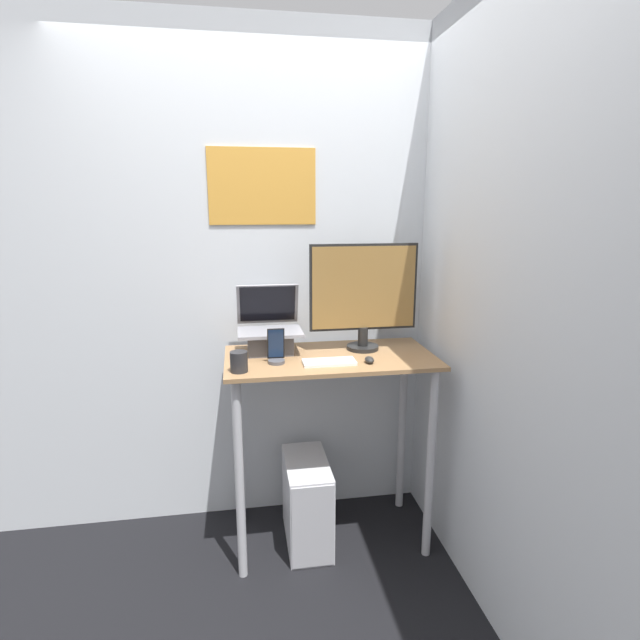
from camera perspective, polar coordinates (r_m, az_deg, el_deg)
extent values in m
plane|color=black|center=(2.68, 2.20, -26.75)|extent=(12.00, 12.00, 0.00)
cube|color=silver|center=(2.69, -0.16, 4.22)|extent=(6.00, 0.05, 2.60)
cube|color=gold|center=(2.60, -6.61, 14.93)|extent=(0.54, 0.01, 0.38)
cube|color=silver|center=(2.29, 17.11, 2.08)|extent=(0.05, 6.00, 2.60)
cube|color=#936D47|center=(2.43, 1.16, -4.33)|extent=(1.01, 0.53, 0.02)
cylinder|color=#B7B7BC|center=(2.40, -9.17, -17.80)|extent=(0.04, 0.04, 0.98)
cylinder|color=#B7B7BC|center=(2.56, 12.49, -15.90)|extent=(0.04, 0.04, 0.98)
cylinder|color=#B7B7BC|center=(2.77, -9.24, -13.33)|extent=(0.04, 0.04, 0.98)
cylinder|color=#B7B7BC|center=(2.91, 9.36, -12.02)|extent=(0.04, 0.04, 0.98)
cube|color=#4C4C51|center=(2.47, -5.71, -2.67)|extent=(0.22, 0.15, 0.10)
cube|color=gray|center=(2.45, -5.74, -1.39)|extent=(0.31, 0.22, 0.02)
cube|color=gray|center=(2.57, -6.01, 1.83)|extent=(0.31, 0.08, 0.21)
cube|color=black|center=(2.56, -6.00, 1.85)|extent=(0.28, 0.07, 0.19)
cylinder|color=black|center=(2.54, 4.89, -3.12)|extent=(0.16, 0.16, 0.02)
cylinder|color=black|center=(2.52, 4.92, -1.87)|extent=(0.05, 0.05, 0.09)
cube|color=black|center=(2.47, 5.00, 3.75)|extent=(0.54, 0.01, 0.43)
cube|color=olive|center=(2.47, 5.05, 3.72)|extent=(0.52, 0.01, 0.40)
cube|color=white|center=(2.30, 1.05, -4.83)|extent=(0.24, 0.10, 0.01)
cube|color=silver|center=(2.30, 1.05, -4.63)|extent=(0.22, 0.09, 0.00)
ellipsoid|color=#262626|center=(2.32, 5.67, -4.55)|extent=(0.04, 0.07, 0.03)
cylinder|color=#4C4C51|center=(2.32, -5.00, -4.76)|extent=(0.08, 0.08, 0.02)
cube|color=black|center=(2.31, -5.07, -2.70)|extent=(0.08, 0.04, 0.15)
cube|color=navy|center=(2.30, -5.06, -2.71)|extent=(0.07, 0.03, 0.14)
cube|color=silver|center=(2.73, -1.51, -20.01)|extent=(0.22, 0.42, 0.45)
cube|color=#ADADB2|center=(2.55, -0.79, -22.62)|extent=(0.20, 0.01, 0.43)
cylinder|color=#262628|center=(2.21, -9.25, -4.73)|extent=(0.08, 0.08, 0.09)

